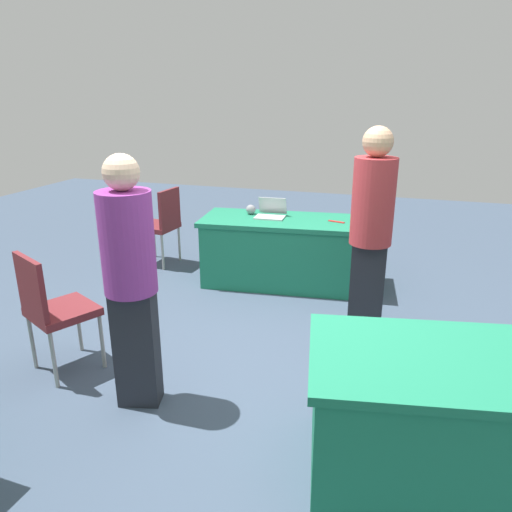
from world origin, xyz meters
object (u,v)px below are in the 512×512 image
object	(u,v)px
scissors_red	(336,222)
person_presenter	(371,227)
yarn_ball	(251,209)
table_foreground	(286,251)
chair_near_front	(52,306)
laptop_silver	(271,214)
chair_aisle	(162,221)
person_attendee_browsing	(130,273)
table_mid_right	(477,420)

from	to	relation	value
scissors_red	person_presenter	bearing A→B (deg)	-53.91
yarn_ball	table_foreground	bearing A→B (deg)	167.94
chair_near_front	laptop_silver	size ratio (longest dim) A/B	2.91
chair_near_front	chair_aisle	world-z (taller)	chair_near_front
yarn_ball	scissors_red	world-z (taller)	yarn_ball
person_attendee_browsing	scissors_red	distance (m)	2.68
table_foreground	chair_near_front	size ratio (longest dim) A/B	2.01
table_foreground	person_attendee_browsing	world-z (taller)	person_attendee_browsing
person_presenter	person_attendee_browsing	distance (m)	1.95
table_mid_right	person_presenter	world-z (taller)	person_presenter
person_attendee_browsing	yarn_ball	bearing A→B (deg)	-104.29
chair_aisle	scissors_red	world-z (taller)	chair_aisle
table_mid_right	laptop_silver	xyz separation A→B (m)	(1.88, -2.57, 0.41)
scissors_red	table_foreground	bearing A→B (deg)	-161.46
table_mid_right	person_attendee_browsing	world-z (taller)	person_attendee_browsing
yarn_ball	scissors_red	xyz separation A→B (m)	(-0.98, 0.06, -0.05)
laptop_silver	table_foreground	bearing A→B (deg)	168.14
chair_near_front	chair_aisle	size ratio (longest dim) A/B	1.01
table_foreground	table_mid_right	distance (m)	3.05
table_foreground	chair_near_front	distance (m)	2.62
chair_aisle	yarn_ball	xyz separation A→B (m)	(-1.18, 0.07, 0.25)
chair_near_front	yarn_ball	bearing A→B (deg)	99.05
table_mid_right	scissors_red	distance (m)	2.84
table_mid_right	chair_near_front	size ratio (longest dim) A/B	2.02
chair_aisle	laptop_silver	world-z (taller)	chair_aisle
chair_aisle	laptop_silver	bearing A→B (deg)	-89.72
laptop_silver	scissors_red	bearing A→B (deg)	177.12
person_presenter	chair_near_front	bearing A→B (deg)	24.57
chair_near_front	person_attendee_browsing	xyz separation A→B (m)	(-0.79, 0.15, 0.40)
table_foreground	scissors_red	xyz separation A→B (m)	(-0.53, -0.03, 0.38)
table_mid_right	person_presenter	bearing A→B (deg)	-63.38
chair_near_front	yarn_ball	size ratio (longest dim) A/B	8.95
table_mid_right	laptop_silver	bearing A→B (deg)	-53.70
table_foreground	person_presenter	xyz separation A→B (m)	(-0.97, 1.09, 0.65)
table_foreground	chair_aisle	distance (m)	1.65
table_foreground	person_presenter	size ratio (longest dim) A/B	1.07
table_mid_right	person_presenter	distance (m)	1.74
laptop_silver	yarn_ball	xyz separation A→B (m)	(0.25, -0.07, 0.01)
chair_aisle	person_attendee_browsing	bearing A→B (deg)	-149.78
person_presenter	scissors_red	xyz separation A→B (m)	(0.43, -1.13, -0.27)
person_attendee_browsing	chair_aisle	bearing A→B (deg)	-80.14
laptop_silver	yarn_ball	bearing A→B (deg)	-17.53
table_foreground	laptop_silver	size ratio (longest dim) A/B	5.86
person_attendee_browsing	laptop_silver	world-z (taller)	person_attendee_browsing
table_mid_right	person_presenter	xyz separation A→B (m)	(0.72, -1.44, 0.65)
person_presenter	yarn_ball	xyz separation A→B (m)	(1.41, -1.19, -0.22)
table_foreground	yarn_ball	distance (m)	0.63
person_attendee_browsing	table_foreground	bearing A→B (deg)	-114.63
chair_near_front	yarn_ball	distance (m)	2.54
table_mid_right	person_attendee_browsing	bearing A→B (deg)	-2.03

